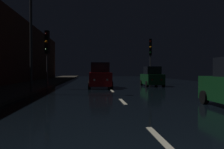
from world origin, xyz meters
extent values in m
cube|color=black|center=(0.00, 24.50, -0.01)|extent=(27.39, 84.00, 0.02)
cube|color=#38332B|center=(-7.49, 24.50, 0.07)|extent=(4.40, 84.00, 0.15)
cube|color=beige|center=(0.00, 3.00, 0.01)|extent=(0.16, 2.20, 0.01)
cube|color=beige|center=(0.00, 9.50, 0.01)|extent=(0.16, 2.20, 0.01)
cube|color=beige|center=(0.00, 15.83, 0.01)|extent=(0.16, 2.20, 0.01)
cube|color=beige|center=(0.00, 18.19, 0.01)|extent=(0.16, 2.20, 0.01)
cube|color=beige|center=(0.00, 29.04, 0.01)|extent=(0.16, 2.20, 0.01)
cube|color=beige|center=(0.00, 36.81, 0.01)|extent=(0.16, 2.20, 0.01)
cylinder|color=#38383A|center=(5.19, 25.24, 1.64)|extent=(0.12, 0.12, 3.27)
cube|color=black|center=(5.19, 25.24, 4.22)|extent=(0.37, 0.39, 1.90)
sphere|color=black|center=(5.16, 25.06, 4.85)|extent=(0.22, 0.22, 0.22)
sphere|color=orange|center=(5.16, 25.06, 4.22)|extent=(0.22, 0.22, 0.22)
sphere|color=black|center=(5.16, 25.06, 3.59)|extent=(0.22, 0.22, 0.22)
cylinder|color=#38383A|center=(-5.19, 18.26, 1.46)|extent=(0.12, 0.12, 2.93)
cube|color=black|center=(-5.19, 18.26, 3.88)|extent=(0.38, 0.40, 1.90)
sphere|color=black|center=(-5.24, 18.08, 4.51)|extent=(0.22, 0.22, 0.22)
sphere|color=orange|center=(-5.24, 18.08, 3.88)|extent=(0.22, 0.22, 0.22)
sphere|color=black|center=(-5.24, 18.08, 3.24)|extent=(0.22, 0.22, 0.22)
cylinder|color=#2D2D30|center=(-5.39, 13.79, 3.56)|extent=(0.16, 0.16, 7.12)
cube|color=maroon|center=(-0.80, 19.13, 0.80)|extent=(1.85, 4.31, 1.13)
cube|color=black|center=(-0.80, 19.28, 1.79)|extent=(1.57, 2.16, 0.86)
cylinder|color=black|center=(0.10, 17.62, 0.33)|extent=(0.23, 0.66, 0.66)
cylinder|color=black|center=(-1.71, 17.62, 0.33)|extent=(0.23, 0.66, 0.66)
cylinder|color=black|center=(0.10, 20.64, 0.33)|extent=(0.23, 0.66, 0.66)
cylinder|color=black|center=(-1.71, 20.64, 0.33)|extent=(0.23, 0.66, 0.66)
sphere|color=white|center=(-0.30, 17.02, 0.80)|extent=(0.18, 0.18, 0.18)
sphere|color=white|center=(-1.31, 17.02, 0.80)|extent=(0.18, 0.18, 0.18)
sphere|color=red|center=(-0.30, 21.24, 0.80)|extent=(0.18, 0.18, 0.18)
sphere|color=red|center=(-1.31, 21.24, 0.80)|extent=(0.18, 0.18, 0.18)
cube|color=#0F3819|center=(4.39, 21.35, 0.69)|extent=(1.60, 3.74, 0.98)
cube|color=black|center=(4.39, 21.21, 1.55)|extent=(1.36, 1.87, 0.75)
cylinder|color=black|center=(3.61, 22.66, 0.28)|extent=(0.20, 0.57, 0.57)
cylinder|color=black|center=(5.18, 22.66, 0.28)|extent=(0.20, 0.57, 0.57)
cylinder|color=black|center=(3.61, 20.04, 0.28)|extent=(0.20, 0.57, 0.57)
cylinder|color=black|center=(5.18, 20.04, 0.28)|extent=(0.20, 0.57, 0.57)
sphere|color=slate|center=(3.95, 23.18, 0.69)|extent=(0.16, 0.16, 0.16)
sphere|color=slate|center=(4.83, 23.18, 0.69)|extent=(0.16, 0.16, 0.16)
sphere|color=red|center=(3.95, 19.52, 0.69)|extent=(0.16, 0.16, 0.16)
sphere|color=red|center=(4.83, 19.52, 0.69)|extent=(0.16, 0.16, 0.16)
cylinder|color=black|center=(3.56, 8.37, 0.30)|extent=(0.21, 0.61, 0.61)
sphere|color=slate|center=(3.92, 8.93, 0.73)|extent=(0.17, 0.17, 0.17)
camera|label=1|loc=(-1.48, -2.15, 1.49)|focal=38.88mm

